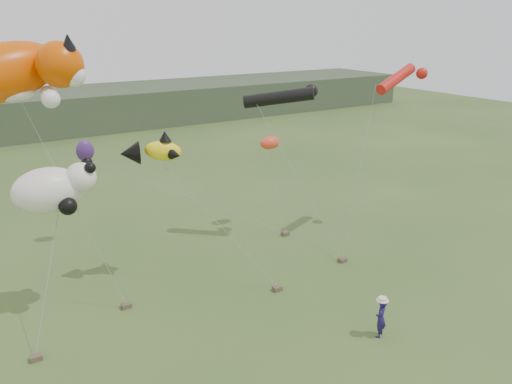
% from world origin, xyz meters
% --- Properties ---
extents(ground, '(120.00, 120.00, 0.00)m').
position_xyz_m(ground, '(0.00, 0.00, 0.00)').
color(ground, '#385123').
rests_on(ground, ground).
extents(headland, '(90.00, 13.00, 4.00)m').
position_xyz_m(headland, '(-3.11, 44.69, 1.92)').
color(headland, '#2D3D28').
rests_on(headland, ground).
extents(festival_attendant, '(0.68, 0.61, 1.55)m').
position_xyz_m(festival_attendant, '(1.84, -1.41, 0.78)').
color(festival_attendant, '#1E1552').
rests_on(festival_attendant, ground).
extents(sandbag_anchors, '(14.51, 5.02, 0.20)m').
position_xyz_m(sandbag_anchors, '(-1.13, 4.99, 0.10)').
color(sandbag_anchors, brown).
rests_on(sandbag_anchors, ground).
extents(cat_kite, '(6.07, 3.42, 2.94)m').
position_xyz_m(cat_kite, '(-8.23, 7.82, 9.47)').
color(cat_kite, '#DA4A00').
rests_on(cat_kite, ground).
extents(fish_kite, '(2.76, 1.80, 1.40)m').
position_xyz_m(fish_kite, '(-3.49, 7.26, 6.02)').
color(fish_kite, yellow).
rests_on(fish_kite, ground).
extents(tube_kites, '(9.02, 4.47, 2.11)m').
position_xyz_m(tube_kites, '(6.15, 7.25, 7.96)').
color(tube_kites, black).
rests_on(tube_kites, ground).
extents(panda_kite, '(3.10, 2.01, 1.93)m').
position_xyz_m(panda_kite, '(-7.62, 6.72, 5.21)').
color(panda_kite, white).
rests_on(panda_kite, ground).
extents(misc_kites, '(10.33, 3.50, 1.10)m').
position_xyz_m(misc_kites, '(-0.31, 11.26, 4.97)').
color(misc_kites, '#F34327').
rests_on(misc_kites, ground).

